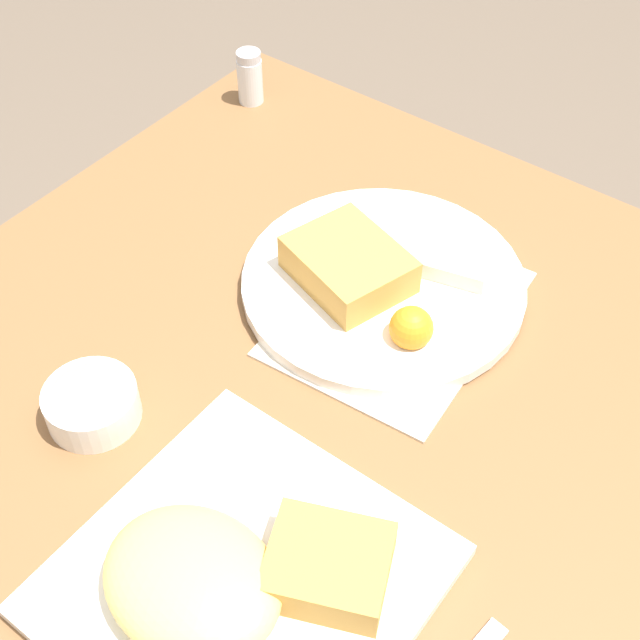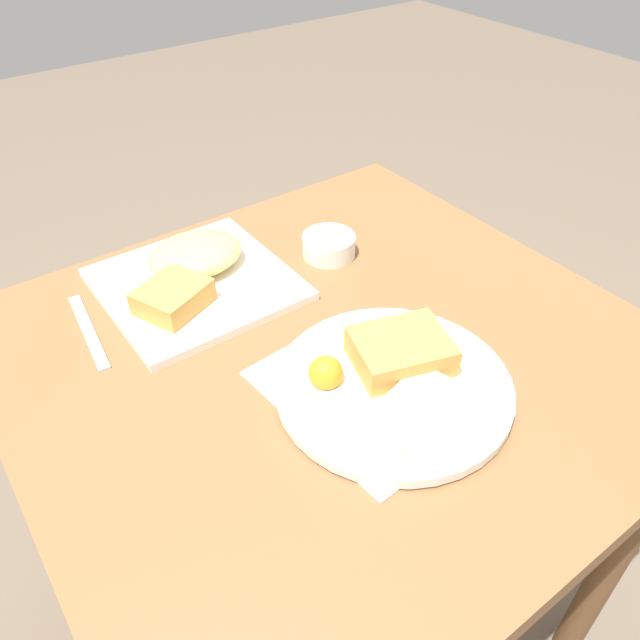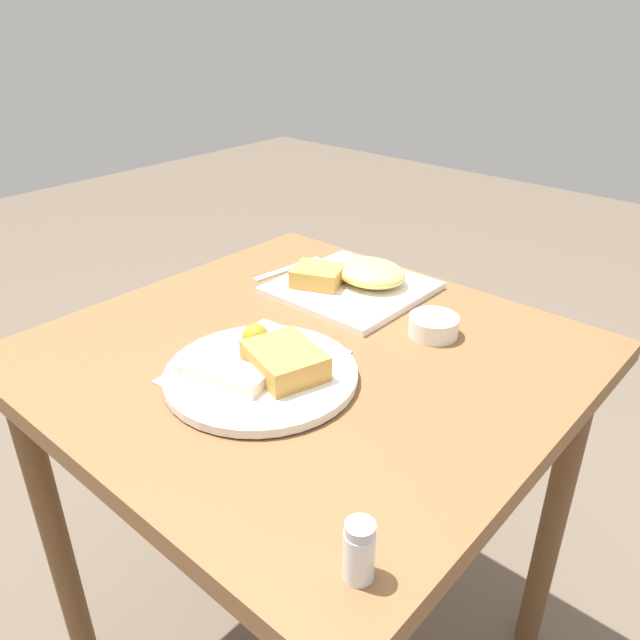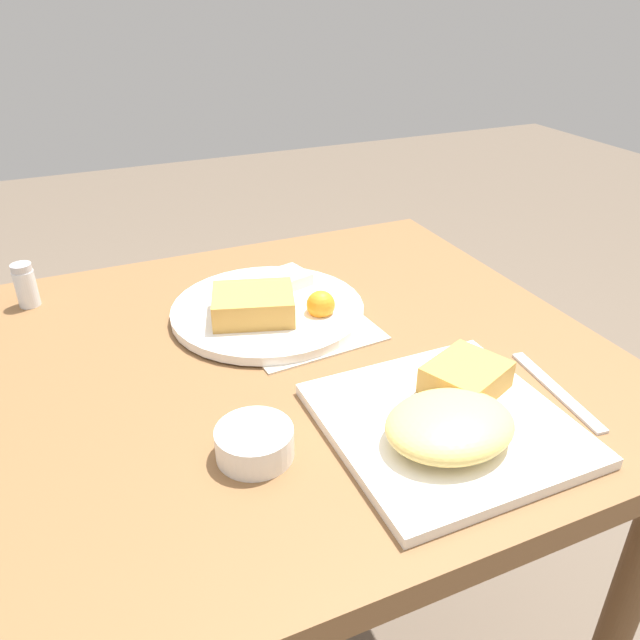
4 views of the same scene
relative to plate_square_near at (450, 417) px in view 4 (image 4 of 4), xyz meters
name	(u,v)px [view 4 (image 4 of 4)]	position (x,y,z in m)	size (l,w,h in m)	color
dining_table	(304,410)	(-0.09, 0.24, -0.13)	(0.84, 0.81, 0.78)	brown
menu_card	(292,316)	(-0.07, 0.33, -0.02)	(0.22, 0.28, 0.00)	beige
plate_square_near	(450,417)	(0.00, 0.00, 0.00)	(0.27, 0.27, 0.06)	white
plate_oval_far	(267,306)	(-0.10, 0.35, 0.00)	(0.30, 0.30, 0.05)	white
sauce_ramekin	(255,442)	(-0.22, 0.05, 0.00)	(0.09, 0.09, 0.04)	white
salt_shaker	(26,288)	(-0.44, 0.54, 0.01)	(0.03, 0.03, 0.07)	white
butter_knife	(556,390)	(0.17, 0.01, -0.02)	(0.04, 0.18, 0.00)	silver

